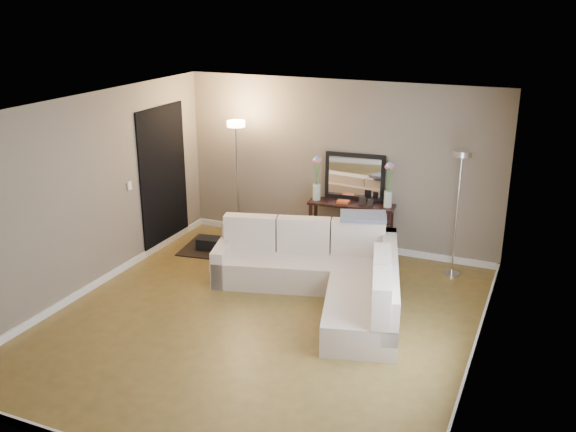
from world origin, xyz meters
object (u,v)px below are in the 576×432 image
at_px(floor_lamp_lit, 237,158).
at_px(floor_lamp_unlit, 459,189).
at_px(sectional_sofa, 326,273).
at_px(console_table, 345,224).

bearing_deg(floor_lamp_lit, floor_lamp_unlit, 0.50).
bearing_deg(sectional_sofa, floor_lamp_lit, 146.49).
xyz_separation_m(sectional_sofa, console_table, (-0.26, 1.55, 0.13)).
bearing_deg(floor_lamp_unlit, sectional_sofa, -136.72).
height_order(console_table, floor_lamp_lit, floor_lamp_lit).
height_order(sectional_sofa, console_table, sectional_sofa).
xyz_separation_m(sectional_sofa, floor_lamp_unlit, (1.41, 1.33, 0.96)).
bearing_deg(console_table, floor_lamp_lit, -171.94).
bearing_deg(console_table, sectional_sofa, -80.61).
distance_m(sectional_sofa, console_table, 1.57).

